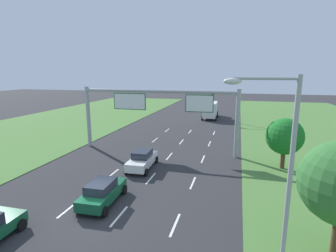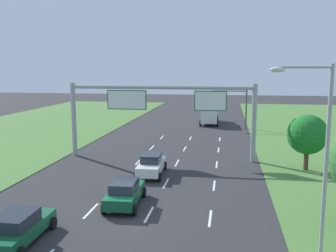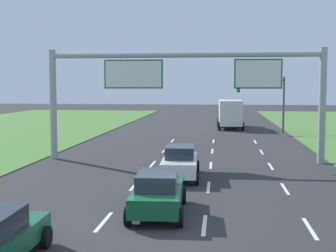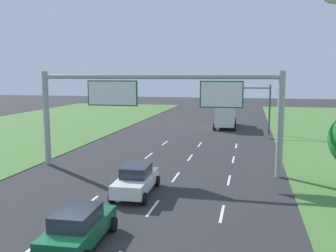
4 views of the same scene
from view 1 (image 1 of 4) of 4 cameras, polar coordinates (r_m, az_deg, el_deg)
The scene contains 11 objects.
ground_plane at distance 17.82m, azimuth -15.92°, elevation -17.60°, with size 200.00×200.00×0.00m, color #2D2D30.
lane_dashes_inner_left at distance 20.93m, azimuth -15.86°, elevation -13.01°, with size 0.14×44.40×0.01m.
lane_dashes_inner_right at distance 19.48m, azimuth -6.68°, elevation -14.55°, with size 0.14×44.40×0.01m.
lane_dashes_slip at distance 18.58m, azimuth 3.81°, elevation -15.85°, with size 0.14×44.40×0.01m.
car_near_red at distance 18.39m, azimuth -14.10°, elevation -13.75°, with size 2.14×4.28×1.58m.
car_mid_lane at distance 24.04m, azimuth -5.64°, elevation -7.26°, with size 2.12×4.51×1.65m.
box_truck at distance 50.49m, azimuth 9.24°, elevation 3.61°, with size 2.82×7.55×3.11m.
sign_gantry at distance 28.15m, azimuth -2.29°, elevation 4.09°, with size 17.24×0.44×7.00m.
traffic_light_mast at distance 45.50m, azimuth 12.87°, elevation 5.38°, with size 4.76×0.49×5.60m.
street_lamp at distance 10.51m, azimuth 23.08°, elevation -8.72°, with size 2.61×0.32×8.50m.
roadside_tree_mid at distance 25.32m, azimuth 24.07°, elevation -2.10°, with size 3.25×3.25×4.65m.
Camera 1 is at (8.37, -13.20, 8.56)m, focal length 28.00 mm.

